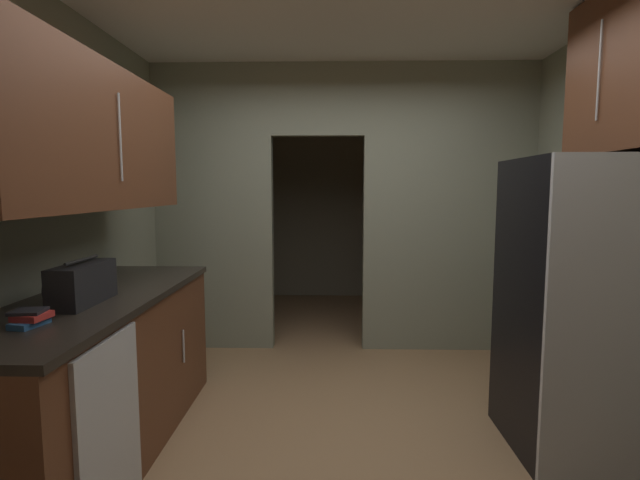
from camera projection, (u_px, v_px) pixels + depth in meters
The scene contains 11 objects.
ground at pixel (348, 446), 2.80m from camera, with size 20.00×20.00×0.00m, color #93704C.
kitchen_overhead_slab at pixel (348, 6), 3.05m from camera, with size 3.94×7.57×0.06m, color silver.
kitchen_partition at pixel (348, 202), 4.43m from camera, with size 3.54×0.12×2.68m.
adjoining_room_shell at pixel (340, 204), 6.07m from camera, with size 3.54×2.34×2.68m.
refrigerator at pixel (582, 307), 2.70m from camera, with size 0.75×0.79×1.70m.
lower_cabinet_run at pixel (99, 376), 2.67m from camera, with size 0.70×2.07×0.93m.
dishwasher at pixel (110, 435), 2.09m from camera, with size 0.02×0.56×0.87m.
upper_cabinet_counterside at pixel (87, 138), 2.53m from camera, with size 0.36×1.86×0.78m.
upper_cabinet_fridgeside at pixel (632, 70), 2.66m from camera, with size 0.36×0.83×0.93m.
boombox at pixel (82, 284), 2.44m from camera, with size 0.17×0.44×0.24m.
book_stack at pixel (30, 318), 2.05m from camera, with size 0.15×0.17×0.07m.
Camera 1 is at (-0.10, -2.66, 1.52)m, focal length 26.39 mm.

